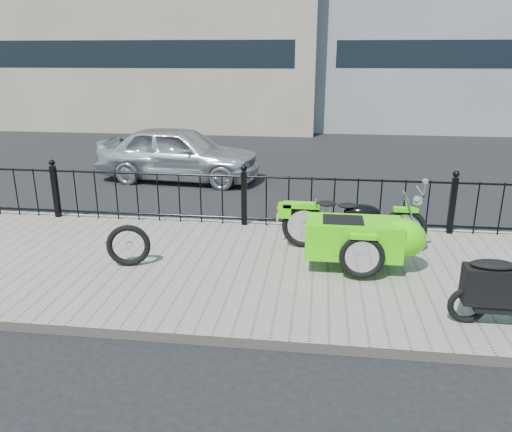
# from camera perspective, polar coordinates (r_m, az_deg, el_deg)

# --- Properties ---
(ground) EXTENTS (120.00, 120.00, 0.00)m
(ground) POSITION_cam_1_polar(r_m,az_deg,el_deg) (7.71, -2.79, -4.92)
(ground) COLOR black
(ground) RESTS_ON ground
(sidewalk) EXTENTS (30.00, 3.80, 0.12)m
(sidewalk) POSITION_cam_1_polar(r_m,az_deg,el_deg) (7.23, -3.49, -6.01)
(sidewalk) COLOR gray
(sidewalk) RESTS_ON ground
(curb) EXTENTS (30.00, 0.10, 0.12)m
(curb) POSITION_cam_1_polar(r_m,az_deg,el_deg) (9.01, -1.21, -1.03)
(curb) COLOR gray
(curb) RESTS_ON ground
(iron_fence) EXTENTS (14.11, 0.11, 1.08)m
(iron_fence) POSITION_cam_1_polar(r_m,az_deg,el_deg) (8.72, -1.36, 1.95)
(iron_fence) COLOR black
(iron_fence) RESTS_ON sidewalk
(motorcycle_sidecar) EXTENTS (2.28, 1.48, 0.98)m
(motorcycle_sidecar) POSITION_cam_1_polar(r_m,az_deg,el_deg) (7.16, 12.40, -2.06)
(motorcycle_sidecar) COLOR black
(motorcycle_sidecar) RESTS_ON sidewalk
(spare_tire) EXTENTS (0.62, 0.24, 0.62)m
(spare_tire) POSITION_cam_1_polar(r_m,az_deg,el_deg) (7.27, -14.37, -3.29)
(spare_tire) COLOR black
(spare_tire) RESTS_ON sidewalk
(sedan_car) EXTENTS (4.10, 1.96, 1.35)m
(sedan_car) POSITION_cam_1_polar(r_m,az_deg,el_deg) (12.50, -8.77, 7.10)
(sedan_car) COLOR silver
(sedan_car) RESTS_ON ground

